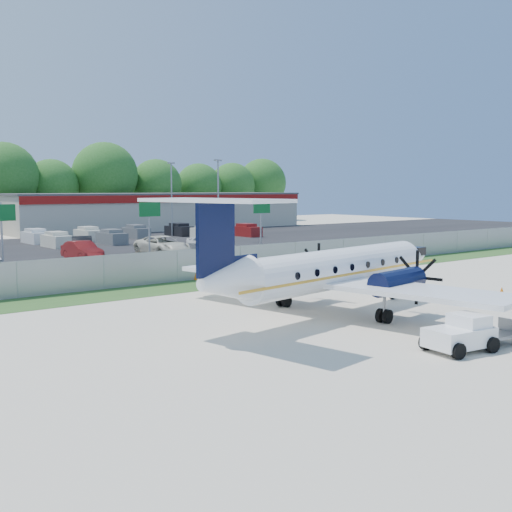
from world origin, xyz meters
TOP-DOWN VIEW (x-y plane):
  - ground at (0.00, 0.00)m, footprint 170.00×170.00m
  - grass_verge at (0.00, 12.00)m, footprint 170.00×4.00m
  - access_road at (0.00, 19.00)m, footprint 170.00×8.00m
  - parking_lot at (0.00, 40.00)m, footprint 170.00×32.00m
  - perimeter_fence at (0.00, 14.00)m, footprint 120.00×0.06m
  - building_east at (26.00, 61.98)m, footprint 44.40×12.40m
  - sign_left at (-8.00, 22.91)m, footprint 1.80×0.26m
  - sign_mid at (3.00, 22.91)m, footprint 1.80×0.26m
  - sign_right at (14.00, 22.91)m, footprint 1.80×0.26m
  - light_pole_ne at (20.00, 38.00)m, footprint 0.90×0.35m
  - light_pole_se at (20.00, 48.00)m, footprint 0.90×0.35m
  - aircraft at (0.14, 0.43)m, footprint 18.00×17.67m
  - pushback_tug at (-1.08, -7.36)m, footprint 2.60×2.02m
  - baggage_cart_near at (0.68, -7.68)m, footprint 1.83×1.21m
  - cone_nose at (11.11, -1.72)m, footprint 0.36×0.36m
  - cone_starboard_wing at (1.41, 13.99)m, footprint 0.41×0.41m
  - road_car_mid at (7.58, 20.27)m, footprint 5.14×2.77m
  - road_car_east at (30.84, 17.24)m, footprint 4.87×2.71m
  - parked_car_c at (0.16, 29.08)m, footprint 1.82×4.93m
  - parked_car_d at (7.59, 28.91)m, footprint 2.99×6.21m
  - parked_car_e at (12.95, 29.51)m, footprint 3.00×5.05m
  - parked_car_g at (2.47, 34.56)m, footprint 3.48×5.26m
  - far_parking_rows at (0.00, 45.00)m, footprint 56.00×10.00m

SIDE VIEW (x-z plane):
  - ground at x=0.00m, z-range 0.00..0.00m
  - road_car_mid at x=7.58m, z-range -0.83..0.83m
  - road_car_east at x=30.84m, z-range -0.67..0.67m
  - parked_car_c at x=0.16m, z-range -0.81..0.81m
  - parked_car_d at x=7.59m, z-range -0.85..0.85m
  - parked_car_e at x=12.95m, z-range -0.81..0.81m
  - parked_car_g at x=2.47m, z-range -0.82..0.82m
  - far_parking_rows at x=0.00m, z-range -0.80..0.80m
  - grass_verge at x=0.00m, z-range 0.00..0.02m
  - access_road at x=0.00m, z-range 0.00..0.02m
  - parking_lot at x=0.00m, z-range 0.00..0.02m
  - cone_nose at x=11.11m, z-range -0.01..0.50m
  - cone_starboard_wing at x=1.41m, z-range -0.02..0.57m
  - baggage_cart_near at x=0.68m, z-range -0.03..0.88m
  - pushback_tug at x=-1.08m, z-range -0.03..1.29m
  - perimeter_fence at x=0.00m, z-range 0.01..2.00m
  - aircraft at x=0.14m, z-range -0.63..4.88m
  - building_east at x=26.00m, z-range 0.01..5.25m
  - sign_left at x=-8.00m, z-range 1.11..6.11m
  - sign_mid at x=3.00m, z-range 1.11..6.11m
  - sign_right at x=14.00m, z-range 1.11..6.11m
  - light_pole_ne at x=20.00m, z-range 0.69..9.78m
  - light_pole_se at x=20.00m, z-range 0.69..9.78m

